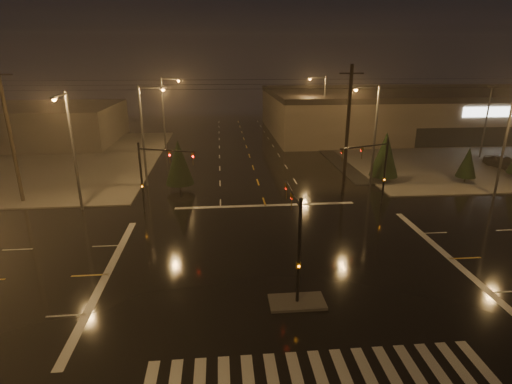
# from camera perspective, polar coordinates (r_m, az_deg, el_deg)

# --- Properties ---
(ground) EXTENTS (140.00, 140.00, 0.00)m
(ground) POSITION_cam_1_polar(r_m,az_deg,el_deg) (25.74, 4.18, -10.56)
(ground) COLOR black
(ground) RESTS_ON ground
(sidewalk_ne) EXTENTS (36.00, 36.00, 0.12)m
(sidewalk_ne) POSITION_cam_1_polar(r_m,az_deg,el_deg) (63.42, 27.32, 5.24)
(sidewalk_ne) COLOR #4D4A45
(sidewalk_ne) RESTS_ON ground
(sidewalk_nw) EXTENTS (36.00, 36.00, 0.12)m
(sidewalk_nw) POSITION_cam_1_polar(r_m,az_deg,el_deg) (59.64, -31.14, 3.88)
(sidewalk_nw) COLOR #4D4A45
(sidewalk_nw) RESTS_ON ground
(median_island) EXTENTS (3.00, 1.60, 0.15)m
(median_island) POSITION_cam_1_polar(r_m,az_deg,el_deg) (22.35, 5.88, -15.36)
(median_island) COLOR #4D4A45
(median_island) RESTS_ON ground
(crosswalk) EXTENTS (15.00, 2.60, 0.01)m
(crosswalk) POSITION_cam_1_polar(r_m,az_deg,el_deg) (18.58, 9.04, -24.09)
(crosswalk) COLOR beige
(crosswalk) RESTS_ON ground
(stop_bar_far) EXTENTS (16.00, 0.50, 0.01)m
(stop_bar_far) POSITION_cam_1_polar(r_m,az_deg,el_deg) (35.64, 1.35, -1.93)
(stop_bar_far) COLOR beige
(stop_bar_far) RESTS_ON ground
(parking_lot) EXTENTS (50.00, 24.00, 0.08)m
(parking_lot) POSITION_cam_1_polar(r_m,az_deg,el_deg) (64.67, 31.99, 4.68)
(parking_lot) COLOR black
(parking_lot) RESTS_ON ground
(retail_building) EXTENTS (60.20, 28.30, 7.20)m
(retail_building) POSITION_cam_1_polar(r_m,az_deg,el_deg) (78.92, 24.78, 10.68)
(retail_building) COLOR brown
(retail_building) RESTS_ON ground
(commercial_block) EXTENTS (30.00, 18.00, 5.60)m
(commercial_block) POSITION_cam_1_polar(r_m,az_deg,el_deg) (71.95, -31.15, 8.24)
(commercial_block) COLOR #423E3A
(commercial_block) RESTS_ON ground
(signal_mast_median) EXTENTS (0.25, 4.59, 6.00)m
(signal_mast_median) POSITION_cam_1_polar(r_m,az_deg,el_deg) (21.36, 5.74, -5.76)
(signal_mast_median) COLOR black
(signal_mast_median) RESTS_ON ground
(signal_mast_ne) EXTENTS (4.84, 1.86, 6.00)m
(signal_mast_ne) POSITION_cam_1_polar(r_m,az_deg,el_deg) (36.02, 16.79, 3.80)
(signal_mast_ne) COLOR black
(signal_mast_ne) RESTS_ON ground
(signal_mast_nw) EXTENTS (4.84, 1.86, 6.00)m
(signal_mast_nw) POSITION_cam_1_polar(r_m,az_deg,el_deg) (33.91, -14.61, 3.10)
(signal_mast_nw) COLOR black
(signal_mast_nw) RESTS_ON ground
(streetlight_1) EXTENTS (2.77, 0.32, 10.00)m
(streetlight_1) POSITION_cam_1_polar(r_m,az_deg,el_deg) (41.35, -15.51, 8.62)
(streetlight_1) COLOR #38383A
(streetlight_1) RESTS_ON ground
(streetlight_2) EXTENTS (2.77, 0.32, 10.00)m
(streetlight_2) POSITION_cam_1_polar(r_m,az_deg,el_deg) (57.01, -12.81, 11.44)
(streetlight_2) COLOR #38383A
(streetlight_2) RESTS_ON ground
(streetlight_3) EXTENTS (2.77, 0.32, 10.00)m
(streetlight_3) POSITION_cam_1_polar(r_m,az_deg,el_deg) (41.56, 16.29, 8.60)
(streetlight_3) COLOR #38383A
(streetlight_3) RESTS_ON ground
(streetlight_4) EXTENTS (2.77, 0.32, 10.00)m
(streetlight_4) POSITION_cam_1_polar(r_m,az_deg,el_deg) (60.43, 9.45, 12.03)
(streetlight_4) COLOR #38383A
(streetlight_4) RESTS_ON ground
(streetlight_5) EXTENTS (0.32, 2.77, 10.00)m
(streetlight_5) POSITION_cam_1_polar(r_m,az_deg,el_deg) (36.09, -24.90, 6.17)
(streetlight_5) COLOR #38383A
(streetlight_5) RESTS_ON ground
(streetlight_6) EXTENTS (0.32, 2.77, 10.00)m
(streetlight_6) POSITION_cam_1_polar(r_m,az_deg,el_deg) (42.73, 32.39, 6.71)
(streetlight_6) COLOR #38383A
(streetlight_6) RESTS_ON ground
(utility_pole_0) EXTENTS (2.20, 0.32, 12.00)m
(utility_pole_0) POSITION_cam_1_polar(r_m,az_deg,el_deg) (40.93, -31.68, 6.90)
(utility_pole_0) COLOR black
(utility_pole_0) RESTS_ON ground
(utility_pole_1) EXTENTS (2.20, 0.32, 12.00)m
(utility_pole_1) POSITION_cam_1_polar(r_m,az_deg,el_deg) (38.58, 12.93, 8.64)
(utility_pole_1) COLOR black
(utility_pole_1) RESTS_ON ground
(conifer_0) EXTENTS (2.96, 2.96, 5.32)m
(conifer_0) POSITION_cam_1_polar(r_m,az_deg,el_deg) (43.67, 17.97, 5.15)
(conifer_0) COLOR black
(conifer_0) RESTS_ON ground
(conifer_1) EXTENTS (2.00, 2.00, 3.82)m
(conifer_1) POSITION_cam_1_polar(r_m,az_deg,el_deg) (46.79, 28.00, 3.77)
(conifer_1) COLOR black
(conifer_1) RESTS_ON ground
(conifer_3) EXTENTS (2.77, 2.77, 5.03)m
(conifer_3) POSITION_cam_1_polar(r_m,az_deg,el_deg) (39.64, -10.96, 4.20)
(conifer_3) COLOR black
(conifer_3) RESTS_ON ground
(car_parked) EXTENTS (2.74, 4.86, 1.56)m
(car_parked) POSITION_cam_1_polar(r_m,az_deg,el_deg) (55.74, 31.80, 3.66)
(car_parked) COLOR black
(car_parked) RESTS_ON ground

